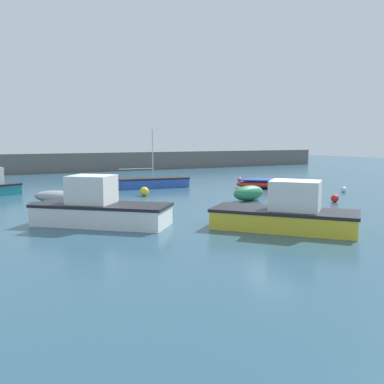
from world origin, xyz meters
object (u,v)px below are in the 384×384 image
at_px(cabin_cruiser_white, 287,213).
at_px(motorboat_grey_hull, 99,208).
at_px(fishing_dinghy_green, 101,180).
at_px(mooring_buoy_white, 344,190).
at_px(mooring_buoy_yellow, 144,191).
at_px(sailboat_short_mast, 153,182).
at_px(dinghy_near_pier, 249,193).
at_px(mooring_buoy_red, 335,198).
at_px(mooring_buoy_pink, 239,179).
at_px(open_tender_yellow, 59,197).
at_px(rowboat_with_red_cover, 260,183).

height_order(cabin_cruiser_white, motorboat_grey_hull, motorboat_grey_hull).
height_order(fishing_dinghy_green, motorboat_grey_hull, motorboat_grey_hull).
relative_size(mooring_buoy_white, mooring_buoy_yellow, 0.66).
height_order(sailboat_short_mast, fishing_dinghy_green, sailboat_short_mast).
relative_size(dinghy_near_pier, mooring_buoy_red, 5.65).
distance_m(sailboat_short_mast, cabin_cruiser_white, 16.32).
distance_m(fishing_dinghy_green, mooring_buoy_yellow, 8.71).
relative_size(cabin_cruiser_white, mooring_buoy_pink, 15.52).
height_order(mooring_buoy_red, mooring_buoy_yellow, mooring_buoy_yellow).
height_order(dinghy_near_pier, mooring_buoy_yellow, dinghy_near_pier).
distance_m(motorboat_grey_hull, mooring_buoy_pink, 20.07).
bearing_deg(open_tender_yellow, rowboat_with_red_cover, 54.84).
bearing_deg(sailboat_short_mast, motorboat_grey_hull, -114.90).
bearing_deg(mooring_buoy_yellow, dinghy_near_pier, -46.48).
bearing_deg(mooring_buoy_red, rowboat_with_red_cover, 85.36).
xyz_separation_m(open_tender_yellow, mooring_buoy_yellow, (5.32, 0.64, -0.07)).
distance_m(sailboat_short_mast, mooring_buoy_white, 13.36).
bearing_deg(sailboat_short_mast, open_tender_yellow, -140.28).
distance_m(rowboat_with_red_cover, mooring_buoy_red, 7.57).
distance_m(open_tender_yellow, sailboat_short_mast, 9.12).
height_order(dinghy_near_pier, fishing_dinghy_green, dinghy_near_pier).
xyz_separation_m(sailboat_short_mast, motorboat_grey_hull, (-7.52, -11.79, 0.32)).
xyz_separation_m(fishing_dinghy_green, mooring_buoy_pink, (10.74, -3.84, -0.10)).
bearing_deg(mooring_buoy_pink, fishing_dinghy_green, 160.33).
xyz_separation_m(dinghy_near_pier, motorboat_grey_hull, (-9.63, -2.82, 0.25)).
relative_size(open_tender_yellow, motorboat_grey_hull, 0.63).
relative_size(sailboat_short_mast, mooring_buoy_red, 12.42).
relative_size(cabin_cruiser_white, motorboat_grey_hull, 1.01).
height_order(rowboat_with_red_cover, fishing_dinghy_green, rowboat_with_red_cover).
height_order(open_tender_yellow, dinghy_near_pier, dinghy_near_pier).
distance_m(sailboat_short_mast, mooring_buoy_pink, 8.24).
relative_size(cabin_cruiser_white, mooring_buoy_white, 14.93).
xyz_separation_m(dinghy_near_pier, mooring_buoy_white, (7.86, 0.08, -0.25)).
bearing_deg(fishing_dinghy_green, mooring_buoy_yellow, 22.84).
bearing_deg(sailboat_short_mast, rowboat_with_red_cover, -25.84).
height_order(dinghy_near_pier, cabin_cruiser_white, cabin_cruiser_white).
xyz_separation_m(open_tender_yellow, dinghy_near_pier, (9.84, -4.12, 0.09)).
relative_size(rowboat_with_red_cover, mooring_buoy_pink, 10.19).
bearing_deg(cabin_cruiser_white, fishing_dinghy_green, -36.90).
relative_size(fishing_dinghy_green, mooring_buoy_red, 5.73).
bearing_deg(mooring_buoy_pink, cabin_cruiser_white, -119.60).
height_order(mooring_buoy_pink, mooring_buoy_yellow, mooring_buoy_yellow).
relative_size(fishing_dinghy_green, motorboat_grey_hull, 0.45).
bearing_deg(fishing_dinghy_green, mooring_buoy_red, 49.36).
bearing_deg(mooring_buoy_pink, mooring_buoy_white, -79.57).
relative_size(motorboat_grey_hull, mooring_buoy_yellow, 9.73).
bearing_deg(mooring_buoy_pink, motorboat_grey_hull, -141.63).
distance_m(mooring_buoy_pink, mooring_buoy_yellow, 11.68).
xyz_separation_m(sailboat_short_mast, mooring_buoy_red, (5.93, -11.87, -0.16)).
height_order(sailboat_short_mast, cabin_cruiser_white, sailboat_short_mast).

